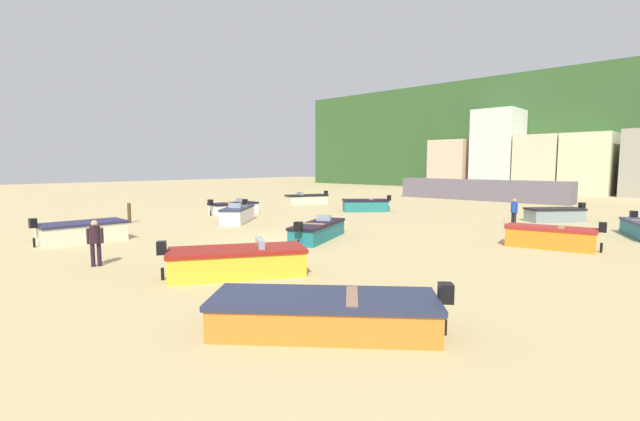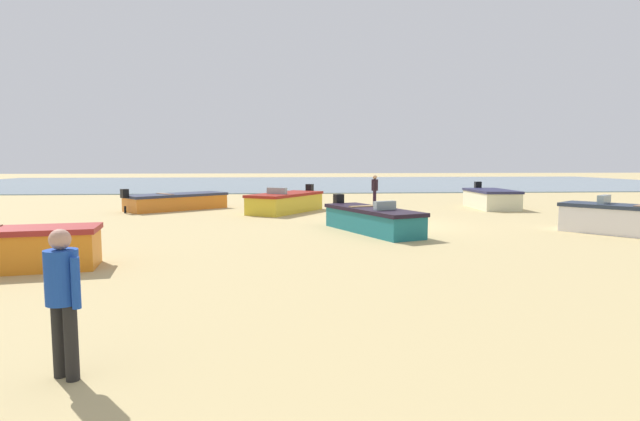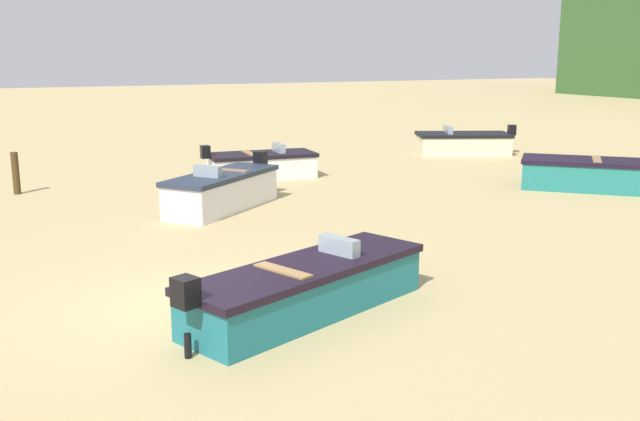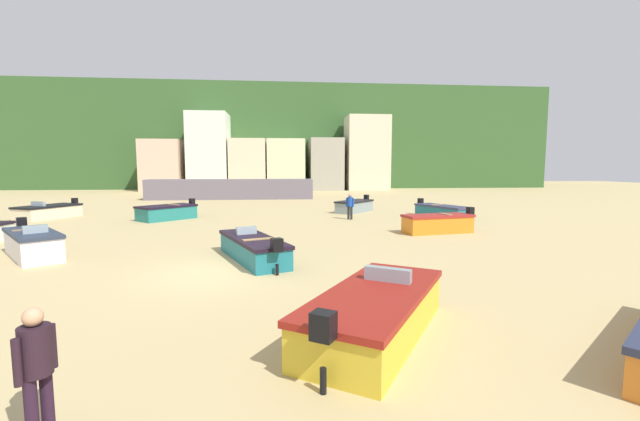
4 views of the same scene
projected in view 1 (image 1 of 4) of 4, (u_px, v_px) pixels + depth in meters
ground_plane at (277, 241)px, 20.37m from camera, size 160.00×160.00×0.00m
headland_hill at (598, 136)px, 67.63m from camera, size 90.00×32.00×16.08m
harbor_pier at (481, 190)px, 44.18m from camera, size 16.78×2.40×2.04m
townhouse_far_left at (453, 165)px, 63.73m from camera, size 5.38×5.43×7.08m
townhouse_left at (498, 151)px, 59.43m from camera, size 5.47×5.90×10.87m
townhouse_centre_left at (541, 164)px, 55.98m from camera, size 5.07×6.10×7.26m
townhouse_centre at (589, 164)px, 52.49m from camera, size 5.30×6.54×7.26m
boat_teal_0 at (365, 205)px, 33.42m from camera, size 3.57×3.62×1.22m
boat_grey_1 at (555, 215)px, 27.28m from camera, size 3.26×3.49×1.18m
boat_cream_2 at (306, 199)px, 39.69m from camera, size 3.07×4.05×1.16m
boat_cream_3 at (82, 232)px, 20.05m from camera, size 1.93×3.88×1.25m
boat_teal_4 at (318, 231)px, 20.75m from camera, size 2.82×4.59×1.12m
boat_orange_5 at (325, 314)px, 9.24m from camera, size 4.79×4.33×1.09m
boat_white_6 at (238, 214)px, 26.98m from camera, size 3.35×3.70×1.27m
boat_orange_7 at (550, 237)px, 18.58m from camera, size 3.81×1.86×1.23m
boat_yellow_8 at (237, 261)px, 13.98m from camera, size 3.71×4.51×1.20m
boat_white_10 at (233, 208)px, 31.66m from camera, size 1.85×3.75×1.14m
mooring_post_near_water at (129, 213)px, 26.61m from camera, size 0.20×0.20×1.21m
beach_walker_foreground at (95, 239)px, 15.17m from camera, size 0.44×0.53×1.62m
beach_walker_distant at (514, 210)px, 24.94m from camera, size 0.50×0.47×1.62m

